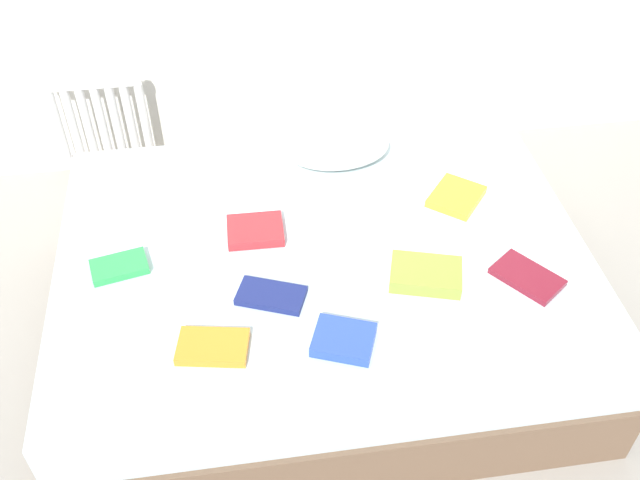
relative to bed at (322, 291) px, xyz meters
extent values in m
plane|color=#9E998E|center=(0.00, 0.00, -0.25)|extent=(8.00, 8.00, 0.00)
cube|color=brown|center=(0.00, 0.00, -0.11)|extent=(2.00, 1.50, 0.28)
cube|color=silver|center=(0.00, 0.00, 0.14)|extent=(1.96, 1.46, 0.22)
cylinder|color=white|center=(-1.14, 1.20, 0.10)|extent=(0.04, 0.04, 0.47)
cylinder|color=white|center=(-1.07, 1.20, 0.10)|extent=(0.04, 0.04, 0.47)
cylinder|color=white|center=(-1.00, 1.20, 0.10)|extent=(0.04, 0.04, 0.47)
cylinder|color=white|center=(-0.93, 1.20, 0.10)|extent=(0.04, 0.04, 0.47)
cylinder|color=white|center=(-0.86, 1.20, 0.10)|extent=(0.04, 0.04, 0.47)
cylinder|color=white|center=(-0.79, 1.20, 0.10)|extent=(0.04, 0.04, 0.47)
cylinder|color=white|center=(-0.72, 1.20, 0.10)|extent=(0.04, 0.04, 0.47)
cube|color=white|center=(-0.93, 1.20, 0.31)|extent=(0.46, 0.04, 0.04)
cube|color=white|center=(-0.93, 1.20, -0.12)|extent=(0.46, 0.04, 0.04)
ellipsoid|color=white|center=(0.14, 0.51, 0.33)|extent=(0.45, 0.28, 0.15)
cube|color=#2847B7|center=(0.00, -0.47, 0.27)|extent=(0.24, 0.22, 0.04)
cube|color=navy|center=(-0.21, -0.24, 0.27)|extent=(0.26, 0.20, 0.03)
cube|color=#8CC638|center=(0.34, -0.23, 0.28)|extent=(0.29, 0.23, 0.05)
cube|color=maroon|center=(0.70, -0.28, 0.26)|extent=(0.26, 0.28, 0.02)
cube|color=orange|center=(-0.42, -0.44, 0.27)|extent=(0.25, 0.18, 0.03)
cube|color=green|center=(-0.74, -0.02, 0.27)|extent=(0.22, 0.16, 0.03)
cube|color=red|center=(-0.24, 0.10, 0.27)|extent=(0.21, 0.17, 0.04)
cube|color=yellow|center=(0.57, 0.18, 0.27)|extent=(0.27, 0.28, 0.03)
camera|label=1|loc=(-0.29, -1.92, 2.10)|focal=40.28mm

